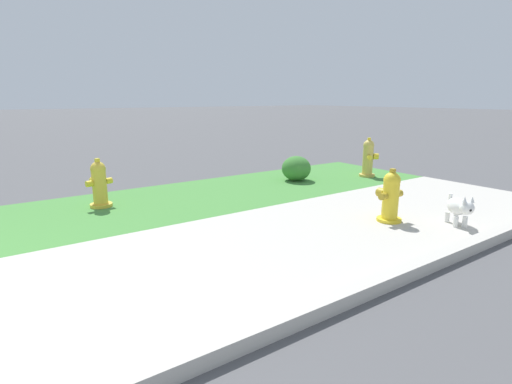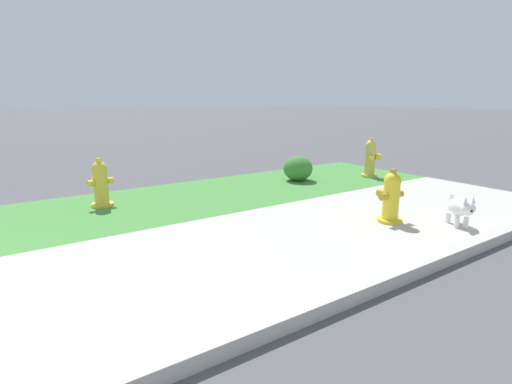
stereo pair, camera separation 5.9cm
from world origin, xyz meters
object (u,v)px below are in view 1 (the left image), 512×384
(fire_hydrant_far_end, at_px, (368,158))
(fire_hydrant_mid_block, at_px, (390,197))
(small_white_dog, at_px, (459,208))
(fire_hydrant_near_corner, at_px, (99,184))
(shrub_bush_near_lamp, at_px, (296,168))

(fire_hydrant_far_end, bearing_deg, fire_hydrant_mid_block, -5.05)
(fire_hydrant_mid_block, distance_m, small_white_dog, 0.83)
(fire_hydrant_near_corner, bearing_deg, fire_hydrant_mid_block, -56.84)
(small_white_dog, bearing_deg, fire_hydrant_far_end, -177.15)
(fire_hydrant_mid_block, bearing_deg, fire_hydrant_far_end, 47.25)
(fire_hydrant_mid_block, xyz_separation_m, fire_hydrant_far_end, (2.21, 2.18, 0.05))
(fire_hydrant_near_corner, relative_size, shrub_bush_near_lamp, 1.28)
(fire_hydrant_near_corner, relative_size, fire_hydrant_far_end, 0.91)
(fire_hydrant_near_corner, height_order, small_white_dog, fire_hydrant_near_corner)
(fire_hydrant_near_corner, distance_m, shrub_bush_near_lamp, 3.63)
(small_white_dog, bearing_deg, fire_hydrant_mid_block, -104.96)
(fire_hydrant_near_corner, xyz_separation_m, fire_hydrant_far_end, (5.08, -0.74, 0.04))
(small_white_dog, distance_m, shrub_bush_near_lamp, 3.33)
(fire_hydrant_far_end, height_order, small_white_dog, fire_hydrant_far_end)
(fire_hydrant_near_corner, relative_size, fire_hydrant_mid_block, 1.03)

